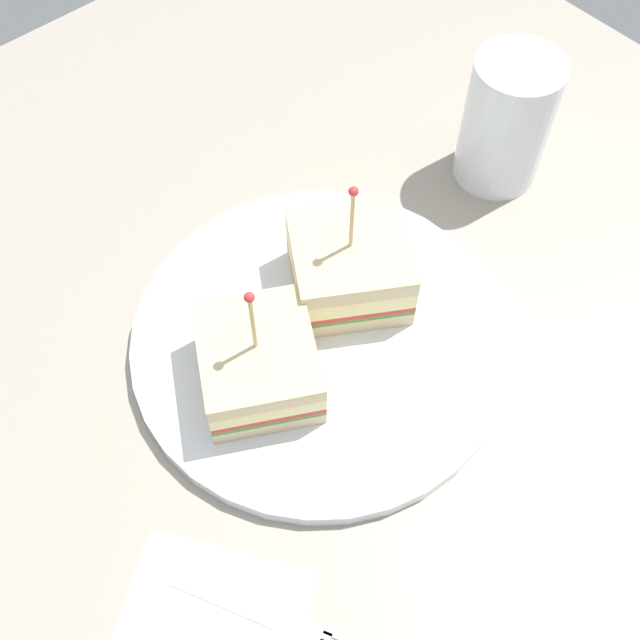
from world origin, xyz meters
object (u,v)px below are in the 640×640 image
at_px(plate, 320,339).
at_px(napkin, 209,631).
at_px(sandwich_half_back, 349,267).
at_px(drink_glass, 505,128).
at_px(sandwich_half_front, 261,366).
at_px(fork, 279,626).

bearing_deg(plate, napkin, 120.26).
relative_size(sandwich_half_back, drink_glass, 1.01).
bearing_deg(napkin, sandwich_half_front, -50.90).
distance_m(plate, sandwich_half_back, 0.06).
bearing_deg(sandwich_half_back, sandwich_half_front, 101.41).
xyz_separation_m(drink_glass, napkin, (-0.14, 0.43, -0.05)).
height_order(sandwich_half_front, drink_glass, sandwich_half_front).
distance_m(plate, drink_glass, 0.24).
distance_m(sandwich_half_back, drink_glass, 0.19).
bearing_deg(drink_glass, fork, 113.49).
relative_size(drink_glass, napkin, 1.01).
distance_m(plate, sandwich_half_front, 0.07).
height_order(plate, napkin, plate).
distance_m(sandwich_half_front, fork, 0.17).
xyz_separation_m(sandwich_half_back, napkin, (-0.13, 0.24, -0.04)).
height_order(drink_glass, napkin, drink_glass).
relative_size(sandwich_half_front, fork, 1.01).
height_order(plate, drink_glass, drink_glass).
relative_size(plate, napkin, 2.49).
xyz_separation_m(sandwich_half_front, fork, (-0.13, 0.10, -0.04)).
xyz_separation_m(drink_glass, fork, (-0.17, 0.39, -0.05)).
bearing_deg(drink_glass, sandwich_half_front, 96.88).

